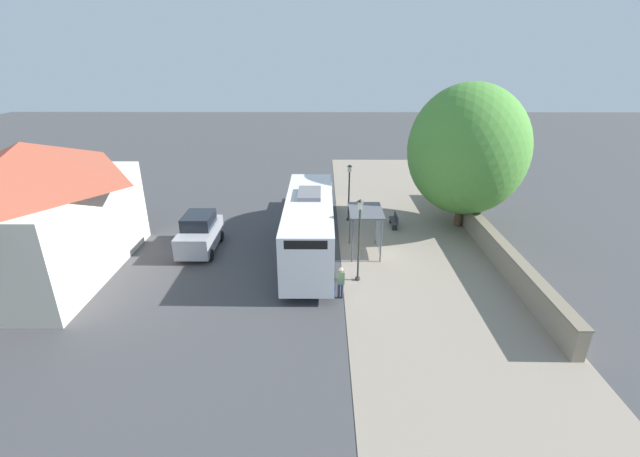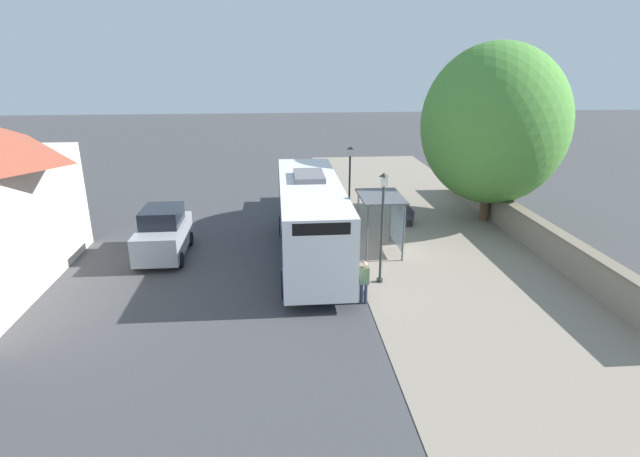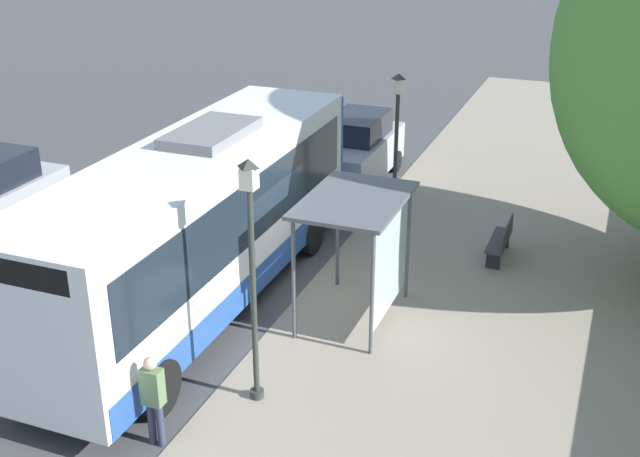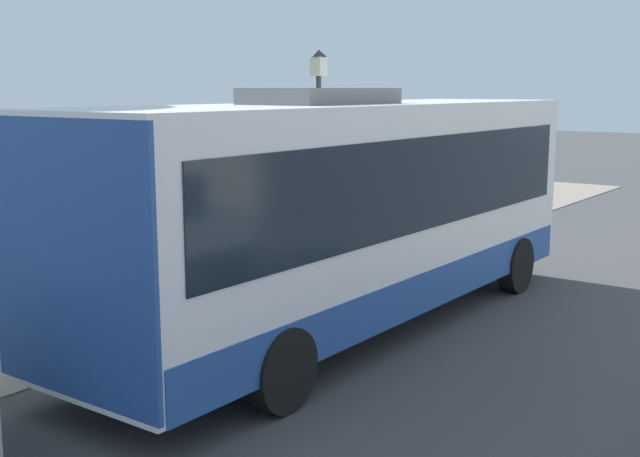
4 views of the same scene
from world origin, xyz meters
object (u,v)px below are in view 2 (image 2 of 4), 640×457
at_px(shade_tree, 494,125).
at_px(parked_car_behind_bus, 311,190).
at_px(bus_shelter, 384,205).
at_px(pedestrian, 364,279).
at_px(street_lamp_near, 382,219).
at_px(bus, 310,218).
at_px(parked_car_far_lane, 163,234).
at_px(bench, 408,215).
at_px(street_lamp_far, 350,176).

relative_size(shade_tree, parked_car_behind_bus, 2.17).
relative_size(bus_shelter, pedestrian, 1.67).
bearing_deg(parked_car_behind_bus, street_lamp_near, 100.07).
xyz_separation_m(bus, parked_car_far_lane, (6.38, -0.91, -0.84)).
distance_m(bench, parked_car_far_lane, 12.38).
xyz_separation_m(bus, street_lamp_near, (-2.52, 2.62, 0.70)).
bearing_deg(street_lamp_far, pedestrian, 84.74).
distance_m(bench, street_lamp_near, 7.98).
xyz_separation_m(pedestrian, street_lamp_far, (-0.92, -9.96, 1.40)).
relative_size(bus, parked_car_far_lane, 2.54).
distance_m(pedestrian, street_lamp_far, 10.10).
bearing_deg(street_lamp_near, bus, -46.18).
xyz_separation_m(bus, bus_shelter, (-3.30, -0.62, 0.29)).
distance_m(bus, pedestrian, 4.69).
height_order(bench, street_lamp_far, street_lamp_far).
relative_size(bench, parked_car_behind_bus, 0.37).
bearing_deg(street_lamp_far, parked_car_behind_bus, -53.32).
xyz_separation_m(street_lamp_far, parked_car_behind_bus, (1.90, -2.55, -1.37)).
xyz_separation_m(shade_tree, parked_car_behind_bus, (9.14, -3.42, -4.11)).
bearing_deg(shade_tree, street_lamp_far, -6.87).
bearing_deg(pedestrian, bus_shelter, -109.22).
bearing_deg(bus, bus_shelter, -169.36).
relative_size(shade_tree, parked_car_far_lane, 2.27).
height_order(street_lamp_far, parked_car_far_lane, street_lamp_far).
relative_size(pedestrian, shade_tree, 0.18).
bearing_deg(parked_car_far_lane, bus_shelter, 178.26).
distance_m(bench, street_lamp_far, 3.69).
height_order(pedestrian, shade_tree, shade_tree).
relative_size(bus, bus_shelter, 3.77).
distance_m(bus_shelter, bench, 4.74).
relative_size(bus_shelter, parked_car_behind_bus, 0.64).
relative_size(bus_shelter, street_lamp_far, 0.69).
distance_m(bus_shelter, street_lamp_far, 5.09).
height_order(bus_shelter, parked_car_far_lane, bus_shelter).
xyz_separation_m(bus_shelter, shade_tree, (-6.44, -4.15, 2.91)).
distance_m(street_lamp_near, shade_tree, 10.63).
bearing_deg(street_lamp_far, street_lamp_near, 90.14).
distance_m(pedestrian, parked_car_behind_bus, 12.55).
xyz_separation_m(bus_shelter, parked_car_behind_bus, (2.70, -7.57, -1.20)).
relative_size(bench, parked_car_far_lane, 0.39).
height_order(street_lamp_near, parked_car_behind_bus, street_lamp_near).
xyz_separation_m(bus, pedestrian, (-1.58, 4.32, -0.94)).
bearing_deg(parked_car_far_lane, bus, 171.85).
bearing_deg(bench, street_lamp_near, 67.48).
relative_size(bus, bench, 6.56).
height_order(bench, shade_tree, shade_tree).
bearing_deg(bus, street_lamp_near, 133.82).
height_order(pedestrian, parked_car_far_lane, parked_car_far_lane).
xyz_separation_m(pedestrian, parked_car_far_lane, (7.96, -5.23, 0.10)).
xyz_separation_m(bus_shelter, pedestrian, (1.72, 4.94, -1.23)).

